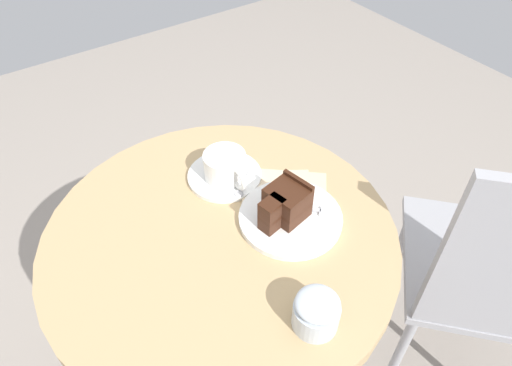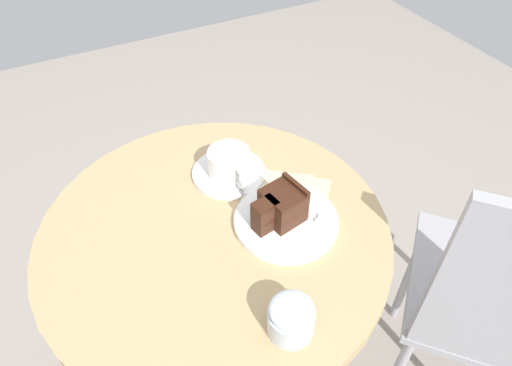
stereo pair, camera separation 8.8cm
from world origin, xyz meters
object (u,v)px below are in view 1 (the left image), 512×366
at_px(cake_plate, 290,218).
at_px(napkin, 282,195).
at_px(saucer, 225,176).
at_px(sugar_pot, 316,312).
at_px(cake_slice, 285,204).
at_px(coffee_cup, 225,166).
at_px(cafe_chair, 503,277).
at_px(teaspoon, 243,185).
at_px(fork, 311,209).

height_order(cake_plate, napkin, cake_plate).
distance_m(saucer, sugar_pot, 0.37).
bearing_deg(saucer, cake_slice, 10.06).
height_order(coffee_cup, napkin, coffee_cup).
bearing_deg(cake_slice, napkin, 145.46).
height_order(saucer, sugar_pot, sugar_pot).
bearing_deg(cake_plate, saucer, -167.07).
height_order(cake_plate, cafe_chair, cafe_chair).
distance_m(saucer, cake_plate, 0.18).
bearing_deg(teaspoon, fork, 80.76).
xyz_separation_m(saucer, coffee_cup, (0.01, -0.00, 0.03)).
bearing_deg(cake_plate, napkin, 156.24).
relative_size(cafe_chair, sugar_pot, 12.09).
relative_size(saucer, cake_plate, 0.78).
height_order(fork, sugar_pot, sugar_pot).
height_order(teaspoon, cafe_chair, cafe_chair).
bearing_deg(cake_slice, cafe_chair, 53.87).
bearing_deg(sugar_pot, cafe_chair, 79.79).
height_order(teaspoon, cake_plate, teaspoon).
xyz_separation_m(teaspoon, napkin, (0.06, 0.05, -0.01)).
bearing_deg(sugar_pot, napkin, 152.99).
distance_m(saucer, coffee_cup, 0.03).
bearing_deg(teaspoon, cafe_chair, 99.20).
distance_m(saucer, napkin, 0.13).
distance_m(cake_plate, sugar_pot, 0.22).
bearing_deg(fork, sugar_pot, -76.61).
distance_m(cake_plate, cake_slice, 0.04).
bearing_deg(coffee_cup, cafe_chair, 43.49).
height_order(teaspoon, fork, fork).
distance_m(coffee_cup, napkin, 0.13).
bearing_deg(coffee_cup, napkin, 32.07).
height_order(cake_plate, sugar_pot, sugar_pot).
bearing_deg(fork, saucer, 165.03).
distance_m(fork, sugar_pot, 0.23).
height_order(saucer, napkin, saucer).
bearing_deg(cake_plate, cake_slice, -122.33).
height_order(cake_slice, sugar_pot, cake_slice).
xyz_separation_m(cake_plate, napkin, (-0.06, 0.03, -0.00)).
relative_size(coffee_cup, teaspoon, 1.49).
distance_m(saucer, cake_slice, 0.17).
bearing_deg(teaspoon, cake_plate, 66.38).
relative_size(coffee_cup, cafe_chair, 0.13).
height_order(cake_plate, fork, fork).
height_order(cake_plate, cake_slice, cake_slice).
distance_m(fork, cafe_chair, 0.47).
xyz_separation_m(coffee_cup, fork, (0.17, 0.08, -0.02)).
bearing_deg(napkin, teaspoon, -139.42).
xyz_separation_m(cake_plate, fork, (0.01, 0.04, 0.01)).
height_order(saucer, fork, fork).
xyz_separation_m(coffee_cup, cake_plate, (0.16, 0.04, -0.03)).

